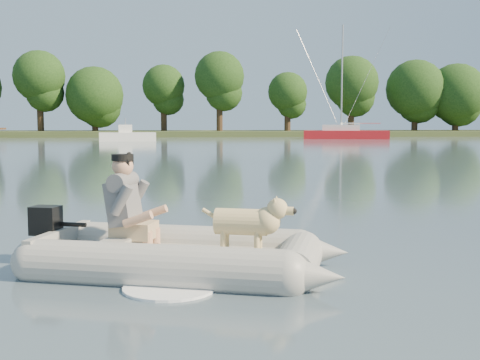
{
  "coord_description": "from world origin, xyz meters",
  "views": [
    {
      "loc": [
        -0.28,
        -5.99,
        1.53
      ],
      "look_at": [
        0.48,
        2.06,
        0.75
      ],
      "focal_mm": 45.0,
      "sensor_mm": 36.0,
      "label": 1
    }
  ],
  "objects": [
    {
      "name": "water",
      "position": [
        0.0,
        0.0,
        0.0
      ],
      "size": [
        160.0,
        160.0,
        0.0
      ],
      "primitive_type": "plane",
      "color": "slate",
      "rests_on": "ground"
    },
    {
      "name": "shore_bank",
      "position": [
        0.0,
        62.0,
        0.25
      ],
      "size": [
        160.0,
        12.0,
        0.7
      ],
      "primitive_type": "cube",
      "color": "#47512D",
      "rests_on": "water"
    },
    {
      "name": "treeline",
      "position": [
        5.75,
        61.07,
        5.3
      ],
      "size": [
        84.66,
        7.35,
        9.27
      ],
      "color": "#332316",
      "rests_on": "shore_bank"
    },
    {
      "name": "dinghy",
      "position": [
        -0.29,
        0.1,
        0.54
      ],
      "size": [
        5.31,
        4.6,
        1.29
      ],
      "primitive_type": null,
      "rotation": [
        0.0,
        0.0,
        -0.3
      ],
      "color": "#979792",
      "rests_on": "water"
    },
    {
      "name": "man",
      "position": [
        -0.89,
        0.34,
        0.72
      ],
      "size": [
        0.81,
        0.75,
        1.0
      ],
      "primitive_type": null,
      "rotation": [
        0.0,
        0.0,
        -0.3
      ],
      "color": "slate",
      "rests_on": "dinghy"
    },
    {
      "name": "dog",
      "position": [
        0.3,
        -0.03,
        0.48
      ],
      "size": [
        0.91,
        0.55,
        0.57
      ],
      "primitive_type": null,
      "rotation": [
        0.0,
        0.0,
        -0.3
      ],
      "color": "tan",
      "rests_on": "dinghy"
    },
    {
      "name": "outboard_motor",
      "position": [
        -1.76,
        0.55,
        0.29
      ],
      "size": [
        0.44,
        0.37,
        0.73
      ],
      "primitive_type": null,
      "rotation": [
        0.0,
        0.0,
        -0.3
      ],
      "color": "black",
      "rests_on": "dinghy"
    },
    {
      "name": "motorboat",
      "position": [
        -4.8,
        43.8,
        0.9
      ],
      "size": [
        4.83,
        2.25,
        1.98
      ],
      "primitive_type": null,
      "rotation": [
        0.0,
        0.0,
        0.1
      ],
      "color": "white",
      "rests_on": "water"
    },
    {
      "name": "sailboat",
      "position": [
        14.87,
        49.34,
        0.47
      ],
      "size": [
        8.15,
        4.35,
        10.74
      ],
      "rotation": [
        0.0,
        0.0,
        -0.27
      ],
      "color": "red",
      "rests_on": "water"
    }
  ]
}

